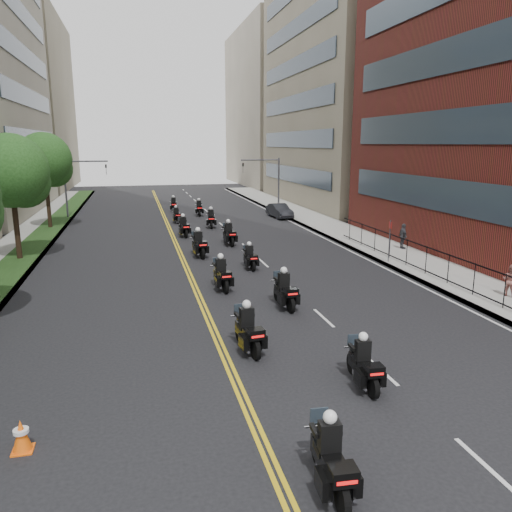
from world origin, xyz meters
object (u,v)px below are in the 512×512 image
(motorcycle_6, at_px, (199,245))
(pedestrian_b, at_px, (511,280))
(motorcycle_10, at_px, (176,216))
(pedestrian_c, at_px, (403,236))
(motorcycle_12, at_px, (174,205))
(parked_sedan, at_px, (279,211))
(motorcycle_9, at_px, (211,219))
(motorcycle_1, at_px, (364,366))
(traffic_cone, at_px, (21,436))
(motorcycle_5, at_px, (250,258))
(motorcycle_4, at_px, (222,275))
(motorcycle_7, at_px, (229,235))
(motorcycle_8, at_px, (184,228))
(motorcycle_3, at_px, (285,292))
(motorcycle_11, at_px, (199,209))
(motorcycle_0, at_px, (331,460))
(motorcycle_2, at_px, (248,331))

(motorcycle_6, relative_size, pedestrian_b, 1.70)
(motorcycle_10, relative_size, pedestrian_c, 1.27)
(motorcycle_12, distance_m, parked_sedan, 11.86)
(motorcycle_9, distance_m, pedestrian_c, 16.66)
(motorcycle_1, relative_size, pedestrian_b, 1.51)
(motorcycle_1, bearing_deg, parked_sedan, 80.87)
(traffic_cone, bearing_deg, motorcycle_5, 60.02)
(motorcycle_1, distance_m, motorcycle_4, 11.21)
(motorcycle_7, height_order, traffic_cone, motorcycle_7)
(pedestrian_c, xyz_separation_m, traffic_cone, (-20.14, -18.11, -0.61))
(motorcycle_1, relative_size, pedestrian_c, 1.33)
(pedestrian_c, bearing_deg, motorcycle_12, 33.97)
(motorcycle_7, distance_m, motorcycle_10, 11.42)
(motorcycle_1, distance_m, motorcycle_8, 25.94)
(motorcycle_3, xyz_separation_m, motorcycle_6, (-2.38, 10.97, 0.03))
(motorcycle_11, distance_m, parked_sedan, 8.10)
(motorcycle_9, distance_m, parked_sedan, 8.43)
(motorcycle_1, bearing_deg, pedestrian_b, 34.29)
(motorcycle_1, bearing_deg, motorcycle_5, 93.28)
(motorcycle_0, distance_m, pedestrian_b, 16.56)
(motorcycle_4, bearing_deg, parked_sedan, 62.68)
(motorcycle_10, distance_m, pedestrian_b, 29.63)
(motorcycle_4, bearing_deg, motorcycle_1, -82.28)
(motorcycle_8, distance_m, motorcycle_10, 7.08)
(motorcycle_12, bearing_deg, motorcycle_10, -90.19)
(motorcycle_3, xyz_separation_m, motorcycle_12, (-2.26, 33.04, -0.03))
(motorcycle_3, bearing_deg, motorcycle_8, 95.17)
(motorcycle_12, bearing_deg, parked_sedan, -33.29)
(motorcycle_4, relative_size, parked_sedan, 0.60)
(motorcycle_5, relative_size, motorcycle_6, 0.84)
(motorcycle_5, height_order, motorcycle_10, motorcycle_10)
(motorcycle_2, xyz_separation_m, motorcycle_7, (2.77, 18.44, 0.01))
(motorcycle_10, bearing_deg, parked_sedan, -0.58)
(motorcycle_0, bearing_deg, motorcycle_12, 93.51)
(motorcycle_10, bearing_deg, motorcycle_6, -94.45)
(motorcycle_9, distance_m, motorcycle_10, 4.28)
(motorcycle_6, height_order, traffic_cone, motorcycle_6)
(motorcycle_6, distance_m, motorcycle_11, 18.62)
(motorcycle_2, distance_m, motorcycle_6, 15.20)
(motorcycle_7, distance_m, motorcycle_12, 18.98)
(parked_sedan, distance_m, pedestrian_c, 17.06)
(motorcycle_10, bearing_deg, motorcycle_0, -95.20)
(motorcycle_9, xyz_separation_m, traffic_cone, (-9.08, -30.56, -0.32))
(motorcycle_1, distance_m, motorcycle_5, 14.70)
(pedestrian_c, bearing_deg, pedestrian_b, -179.05)
(motorcycle_3, bearing_deg, parked_sedan, 71.15)
(motorcycle_4, bearing_deg, motorcycle_8, 87.21)
(motorcycle_9, bearing_deg, motorcycle_12, 107.88)
(motorcycle_0, relative_size, motorcycle_2, 0.96)
(motorcycle_2, xyz_separation_m, motorcycle_8, (-0.04, 22.44, -0.01))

